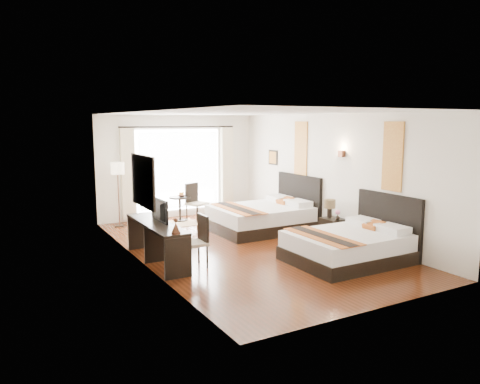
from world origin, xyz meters
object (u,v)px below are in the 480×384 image
vase (337,217)px  television (156,210)px  bed_near (351,245)px  nightstand (333,229)px  console_desk (157,242)px  floor_lamp (118,173)px  desk_chair (195,251)px  bed_far (264,217)px  fruit_bowl (182,196)px  side_table (180,209)px  table_lamp (330,205)px  window_chair (197,210)px

vase → television: 4.00m
bed_near → nightstand: (0.77, 1.42, -0.07)m
console_desk → floor_lamp: (0.18, 3.34, 0.99)m
desk_chair → bed_far: bearing=-144.5°
nightstand → fruit_bowl: (-2.18, 3.50, 0.44)m
television → side_table: bearing=-30.2°
table_lamp → side_table: bearing=122.3°
vase → console_desk: size_ratio=0.05×
bed_far → table_lamp: 1.73m
vase → table_lamp: bearing=91.0°
vase → fruit_bowl: (-2.15, 3.68, 0.12)m
floor_lamp → fruit_bowl: size_ratio=8.38×
nightstand → side_table: size_ratio=0.77×
bed_far → floor_lamp: bearing=144.6°
table_lamp → window_chair: (-1.79, 3.25, -0.47)m
television → desk_chair: television is taller
bed_far → side_table: (-1.38, 1.98, -0.00)m
table_lamp → side_table: 4.11m
vase → window_chair: size_ratio=0.12×
console_desk → desk_chair: 0.81m
console_desk → television: 0.60m
desk_chair → window_chair: window_chair is taller
window_chair → bed_near: bearing=-7.0°
bed_near → television: bed_near is taller
bed_far → table_lamp: (0.80, -1.47, 0.44)m
nightstand → fruit_bowl: 4.15m
bed_far → fruit_bowl: bearing=124.6°
nightstand → window_chair: size_ratio=0.51×
nightstand → console_desk: bearing=175.3°
side_table → fruit_bowl: bearing=-44.3°
floor_lamp → bed_far: bearing=-35.4°
bed_far → television: size_ratio=2.98×
table_lamp → television: bearing=175.5°
desk_chair → side_table: bearing=-107.7°
nightstand → floor_lamp: floor_lamp is taller
fruit_bowl → window_chair: size_ratio=0.19×
nightstand → desk_chair: (-3.49, -0.30, 0.05)m
vase → desk_chair: desk_chair is taller
table_lamp → window_chair: window_chair is taller
vase → bed_far: bearing=114.9°
vase → side_table: size_ratio=0.18×
desk_chair → side_table: size_ratio=1.44×
table_lamp → vase: (0.00, -0.27, -0.22)m
nightstand → side_table: bearing=122.2°
bed_far → table_lamp: bed_far is taller
bed_near → television: (-3.20, 1.81, 0.66)m
television → fruit_bowl: (1.78, 3.11, -0.29)m
table_lamp → floor_lamp: (-3.77, 3.58, 0.59)m
bed_far → window_chair: bearing=119.1°
bed_far → television: 3.40m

